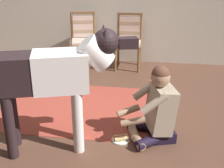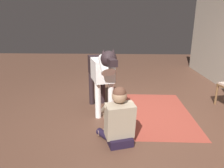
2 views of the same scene
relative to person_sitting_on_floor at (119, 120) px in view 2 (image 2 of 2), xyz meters
name	(u,v)px [view 2 (image 2 of 2)]	position (x,y,z in m)	size (l,w,h in m)	color
ground_plane	(130,115)	(-0.92, 0.20, -0.36)	(15.35, 15.35, 0.00)	brown
area_rug	(149,112)	(-1.03, 0.60, -0.35)	(2.04, 1.55, 0.01)	#9B3C2E
person_sitting_on_floor	(119,120)	(0.00, 0.00, 0.00)	(0.69, 0.60, 0.86)	black
large_dog	(102,71)	(-1.02, -0.33, 0.47)	(1.55, 0.64, 1.30)	white
hot_dog_on_plate	(111,127)	(-0.37, -0.12, -0.33)	(0.21, 0.21, 0.06)	silver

